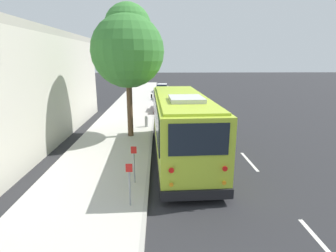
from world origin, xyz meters
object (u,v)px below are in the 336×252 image
at_px(street_tree, 128,46).
at_px(sign_post_far, 134,164).
at_px(parked_sedan_white, 162,88).
at_px(shuttle_bus, 181,124).
at_px(fire_hydrant, 146,121).
at_px(parked_sedan_maroon, 164,105).
at_px(parked_sedan_navy, 164,95).
at_px(sign_post_near, 130,184).

relative_size(street_tree, sign_post_far, 5.31).
xyz_separation_m(parked_sedan_white, sign_post_far, (-29.26, 1.48, 0.34)).
bearing_deg(shuttle_bus, fire_hydrant, 17.09).
bearing_deg(parked_sedan_maroon, parked_sedan_navy, 0.53).
distance_m(street_tree, sign_post_far, 8.16).
xyz_separation_m(street_tree, fire_hydrant, (2.08, -0.89, -5.05)).
relative_size(parked_sedan_maroon, sign_post_near, 3.06).
distance_m(sign_post_near, sign_post_far, 1.66).
bearing_deg(shuttle_bus, sign_post_far, 143.23).
distance_m(shuttle_bus, parked_sedan_navy, 19.11).
bearing_deg(parked_sedan_navy, parked_sedan_maroon, -179.78).
relative_size(parked_sedan_white, fire_hydrant, 5.52).
distance_m(street_tree, fire_hydrant, 5.54).
distance_m(shuttle_bus, parked_sedan_white, 26.28).
height_order(shuttle_bus, sign_post_far, shuttle_bus).
relative_size(parked_sedan_white, sign_post_near, 3.02).
bearing_deg(street_tree, fire_hydrant, -23.20).
distance_m(shuttle_bus, fire_hydrant, 6.17).
relative_size(parked_sedan_maroon, parked_sedan_white, 1.01).
distance_m(shuttle_bus, parked_sedan_maroon, 12.07).
xyz_separation_m(shuttle_bus, street_tree, (3.62, 2.90, 3.82)).
xyz_separation_m(shuttle_bus, sign_post_near, (-4.67, 2.07, -0.87)).
distance_m(parked_sedan_white, street_tree, 23.29).
height_order(parked_sedan_maroon, fire_hydrant, parked_sedan_maroon).
height_order(shuttle_bus, parked_sedan_navy, shuttle_bus).
height_order(parked_sedan_white, fire_hydrant, parked_sedan_white).
height_order(shuttle_bus, street_tree, street_tree).
distance_m(parked_sedan_navy, parked_sedan_white, 7.17).
xyz_separation_m(shuttle_bus, parked_sedan_maroon, (12.00, 0.66, -1.18)).
bearing_deg(parked_sedan_navy, sign_post_far, 177.86).
distance_m(parked_sedan_navy, street_tree, 16.43).
height_order(shuttle_bus, parked_sedan_white, shuttle_bus).
distance_m(parked_sedan_navy, sign_post_near, 23.81).
xyz_separation_m(parked_sedan_maroon, parked_sedan_white, (14.25, -0.06, -0.02)).
height_order(parked_sedan_white, sign_post_far, sign_post_far).
bearing_deg(parked_sedan_maroon, sign_post_far, 177.05).
xyz_separation_m(parked_sedan_navy, sign_post_near, (-23.75, 1.65, 0.30)).
xyz_separation_m(parked_sedan_white, sign_post_near, (-30.92, 1.48, 0.33)).
bearing_deg(shuttle_bus, sign_post_near, 153.81).
distance_m(parked_sedan_white, sign_post_far, 29.30).
relative_size(parked_sedan_navy, parked_sedan_white, 0.95).
height_order(sign_post_near, sign_post_far, sign_post_far).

